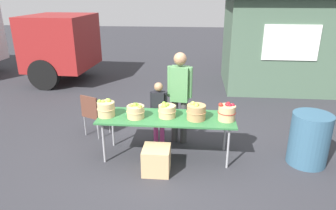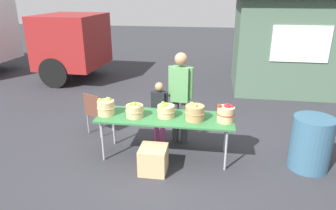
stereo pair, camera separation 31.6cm
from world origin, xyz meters
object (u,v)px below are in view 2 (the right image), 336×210
object	(u,v)px
apple_basket_green_2	(166,110)
produce_crate	(153,160)
apple_basket_green_1	(135,110)
apple_basket_green_3	(195,112)
vendor_adult	(181,92)
folding_chair	(96,110)
apple_basket_red_0	(226,113)
market_table	(165,119)
child_customer	(159,108)
apple_basket_green_0	(106,107)
trash_barrel	(311,143)

from	to	relation	value
apple_basket_green_2	produce_crate	size ratio (longest dim) A/B	0.71
apple_basket_green_1	apple_basket_green_3	world-z (taller)	apple_basket_green_3
vendor_adult	folding_chair	world-z (taller)	vendor_adult
apple_basket_green_1	apple_basket_red_0	bearing A→B (deg)	1.34
market_table	apple_basket_green_2	distance (m)	0.16
apple_basket_green_2	apple_basket_red_0	xyz separation A→B (m)	(0.99, -0.04, 0.02)
apple_basket_green_2	produce_crate	xyz separation A→B (m)	(-0.12, -0.52, -0.65)
child_customer	produce_crate	world-z (taller)	child_customer
apple_basket_green_2	apple_basket_green_0	bearing A→B (deg)	-177.34
produce_crate	apple_basket_green_0	bearing A→B (deg)	152.43
child_customer	folding_chair	distance (m)	1.35
apple_basket_green_0	apple_basket_green_2	world-z (taller)	apple_basket_green_0
vendor_adult	trash_barrel	bearing A→B (deg)	172.74
apple_basket_red_0	folding_chair	world-z (taller)	apple_basket_red_0
apple_basket_green_2	apple_basket_green_3	distance (m)	0.49
market_table	vendor_adult	size ratio (longest dim) A/B	1.32
apple_basket_green_1	apple_basket_red_0	distance (m)	1.51
apple_basket_green_2	folding_chair	bearing A→B (deg)	155.39
folding_chair	apple_basket_green_1	bearing A→B (deg)	166.89
apple_basket_green_0	folding_chair	xyz separation A→B (m)	(-0.49, 0.74, -0.37)
apple_basket_green_3	produce_crate	size ratio (longest dim) A/B	0.77
apple_basket_green_0	folding_chair	world-z (taller)	apple_basket_green_0
market_table	apple_basket_red_0	xyz separation A→B (m)	(1.00, -0.04, 0.18)
apple_basket_green_3	produce_crate	bearing A→B (deg)	-142.48
apple_basket_green_3	apple_basket_red_0	distance (m)	0.50
apple_basket_green_0	apple_basket_green_2	size ratio (longest dim) A/B	1.01
apple_basket_green_1	trash_barrel	distance (m)	2.92
vendor_adult	trash_barrel	size ratio (longest dim) A/B	1.96
market_table	trash_barrel	bearing A→B (deg)	-0.30
market_table	apple_basket_green_3	size ratio (longest dim) A/B	6.98
apple_basket_green_2	vendor_adult	distance (m)	0.61
apple_basket_green_0	produce_crate	world-z (taller)	apple_basket_green_0
market_table	apple_basket_green_0	size ratio (longest dim) A/B	7.43
produce_crate	market_table	bearing A→B (deg)	77.91
folding_chair	produce_crate	distance (m)	1.87
produce_crate	child_customer	bearing A→B (deg)	94.30
apple_basket_green_2	apple_basket_red_0	distance (m)	0.99
apple_basket_green_0	folding_chair	bearing A→B (deg)	123.38
child_customer	market_table	bearing A→B (deg)	115.07
apple_basket_red_0	trash_barrel	xyz separation A→B (m)	(1.38, 0.03, -0.45)
apple_basket_green_3	child_customer	size ratio (longest dim) A/B	0.27
market_table	folding_chair	world-z (taller)	folding_chair
vendor_adult	produce_crate	world-z (taller)	vendor_adult
apple_basket_green_3	trash_barrel	size ratio (longest dim) A/B	0.37
apple_basket_green_2	produce_crate	bearing A→B (deg)	-102.85
apple_basket_green_3	child_customer	bearing A→B (deg)	142.38
apple_basket_green_0	apple_basket_green_1	size ratio (longest dim) A/B	1.00
apple_basket_green_0	child_customer	bearing A→B (deg)	32.04
vendor_adult	child_customer	xyz separation A→B (m)	(-0.38, -0.09, -0.31)
apple_basket_green_2	apple_basket_red_0	size ratio (longest dim) A/B	1.00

